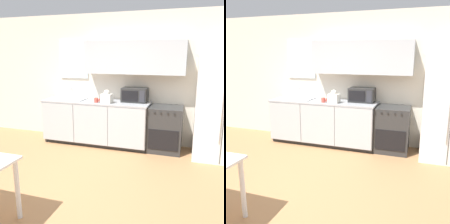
{
  "view_description": "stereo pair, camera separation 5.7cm",
  "coord_description": "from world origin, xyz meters",
  "views": [
    {
      "loc": [
        1.49,
        -2.77,
        1.86
      ],
      "look_at": [
        0.41,
        0.58,
        1.05
      ],
      "focal_mm": 40.0,
      "sensor_mm": 36.0,
      "label": 1
    },
    {
      "loc": [
        1.54,
        -2.75,
        1.86
      ],
      "look_at": [
        0.41,
        0.58,
        1.05
      ],
      "focal_mm": 40.0,
      "sensor_mm": 36.0,
      "label": 2
    }
  ],
  "objects": [
    {
      "name": "kitchen_counter",
      "position": [
        -0.39,
        1.98,
        0.47
      ],
      "size": [
        2.24,
        0.68,
        0.92
      ],
      "color": "#333333",
      "rests_on": "ground_plane"
    },
    {
      "name": "coffee_mug",
      "position": [
        -0.32,
        1.81,
        0.97
      ],
      "size": [
        0.12,
        0.08,
        0.1
      ],
      "color": "#BF4C3F",
      "rests_on": "kitchen_counter"
    },
    {
      "name": "oven_range",
      "position": [
        1.04,
        2.01,
        0.44
      ],
      "size": [
        0.64,
        0.62,
        0.88
      ],
      "color": "#2D2D2D",
      "rests_on": "ground_plane"
    },
    {
      "name": "kitchen_sink",
      "position": [
        -1.03,
        1.99,
        0.94
      ],
      "size": [
        0.75,
        0.44,
        0.22
      ],
      "color": "#B7BABC",
      "rests_on": "kitchen_counter"
    },
    {
      "name": "refrigerator",
      "position": [
        2.02,
        1.95,
        0.92
      ],
      "size": [
        0.91,
        0.78,
        1.85
      ],
      "color": "silver",
      "rests_on": "ground_plane"
    },
    {
      "name": "wall_back",
      "position": [
        0.05,
        2.31,
        1.43
      ],
      "size": [
        12.0,
        0.38,
        2.7
      ],
      "color": "beige",
      "rests_on": "ground_plane"
    },
    {
      "name": "grocery_bag_0",
      "position": [
        -0.11,
        1.84,
        1.03
      ],
      "size": [
        0.23,
        0.2,
        0.26
      ],
      "rotation": [
        0.0,
        0.0,
        -0.08
      ],
      "color": "silver",
      "rests_on": "kitchen_counter"
    },
    {
      "name": "ground_plane",
      "position": [
        0.0,
        0.0,
        0.0
      ],
      "size": [
        12.0,
        12.0,
        0.0
      ],
      "primitive_type": "plane",
      "color": "#9E7047"
    },
    {
      "name": "microwave",
      "position": [
        0.39,
        2.12,
        1.07
      ],
      "size": [
        0.51,
        0.34,
        0.29
      ],
      "color": "#282828",
      "rests_on": "kitchen_counter"
    }
  ]
}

